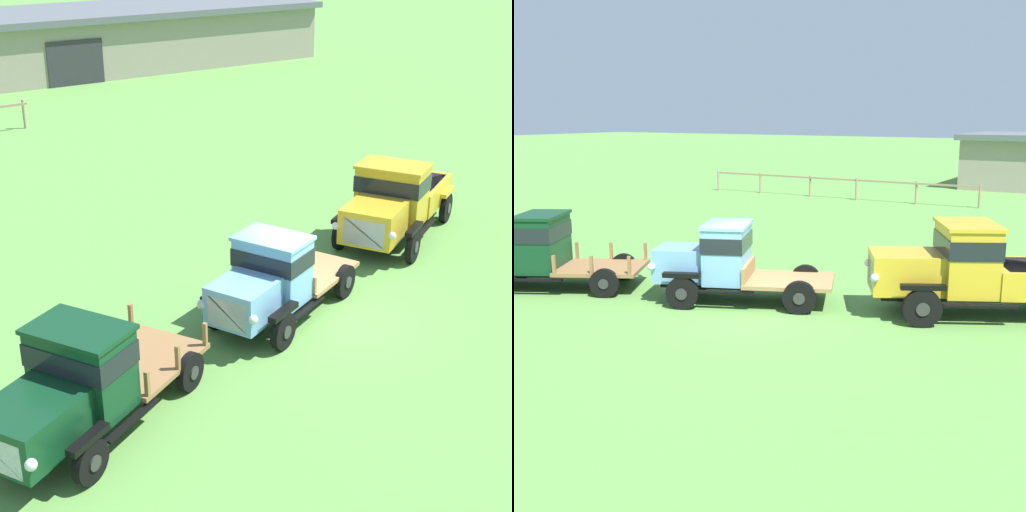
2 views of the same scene
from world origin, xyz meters
TOP-DOWN VIEW (x-y plane):
  - ground_plane at (0.00, 0.00)m, footprint 240.00×240.00m
  - paddock_fence at (-7.61, 20.78)m, footprint 16.39×0.57m
  - vintage_truck_foreground_near at (-6.34, -1.20)m, footprint 5.19×3.87m
  - vintage_truck_second_in_line at (-1.08, 0.38)m, footprint 4.88×3.33m
  - vintage_truck_midrow_center at (4.84, 2.58)m, footprint 5.63×4.14m

SIDE VIEW (x-z plane):
  - ground_plane at x=0.00m, z-range 0.00..0.00m
  - paddock_fence at x=-7.61m, z-range 0.28..1.52m
  - vintage_truck_second_in_line at x=-1.08m, z-range 0.03..2.09m
  - vintage_truck_foreground_near at x=-6.34m, z-range 0.02..2.11m
  - vintage_truck_midrow_center at x=4.84m, z-range 0.01..2.26m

